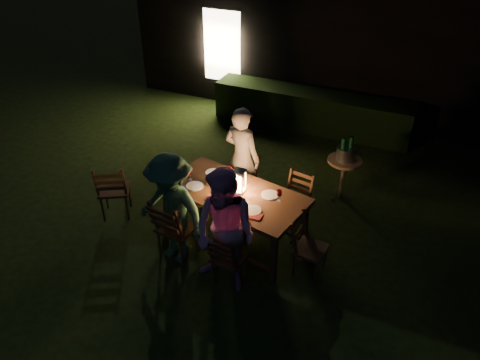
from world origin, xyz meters
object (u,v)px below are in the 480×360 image
at_px(person_house_side, 242,158).
at_px(side_table, 344,164).
at_px(chair_end, 309,257).
at_px(chair_far_left, 240,189).
at_px(bottle_table, 220,178).
at_px(dining_table, 235,197).
at_px(bottle_bucket_a, 342,151).
at_px(person_opp_left, 172,210).
at_px(lantern, 240,182).
at_px(bottle_bucket_b, 350,150).
at_px(chair_near_right, 228,266).
at_px(chair_far_right, 293,211).
at_px(chair_near_left, 177,237).
at_px(person_opp_right, 225,232).
at_px(ice_bucket, 346,154).
at_px(chair_spare, 116,199).

height_order(person_house_side, side_table, person_house_side).
distance_m(chair_end, person_house_side, 1.96).
height_order(chair_far_left, bottle_table, bottle_table).
distance_m(dining_table, bottle_bucket_a, 2.01).
xyz_separation_m(person_opp_left, side_table, (1.78, 2.41, -0.18)).
distance_m(dining_table, bottle_table, 0.34).
xyz_separation_m(chair_end, lantern, (-1.15, 0.28, 0.73)).
bearing_deg(lantern, bottle_bucket_b, 55.38).
distance_m(chair_near_right, bottle_bucket_b, 2.82).
relative_size(person_opp_left, bottle_bucket_a, 5.25).
bearing_deg(lantern, chair_far_right, 43.93).
bearing_deg(person_opp_left, chair_near_right, 3.26).
distance_m(chair_near_left, person_opp_left, 0.52).
bearing_deg(chair_far_left, bottle_table, 109.21).
distance_m(chair_far_right, bottle_table, 1.32).
bearing_deg(chair_end, bottle_table, -96.03).
height_order(chair_far_right, bottle_bucket_a, bottle_bucket_a).
relative_size(chair_near_right, person_opp_right, 0.51).
xyz_separation_m(person_house_side, ice_bucket, (1.46, 0.80, -0.00)).
bearing_deg(chair_far_right, side_table, -105.09).
relative_size(chair_far_left, lantern, 2.72).
height_order(chair_spare, ice_bucket, chair_spare).
distance_m(chair_near_right, bottle_table, 1.26).
distance_m(chair_near_left, bottle_bucket_b, 3.07).
height_order(chair_end, bottle_table, bottle_table).
height_order(person_house_side, bottle_table, person_house_side).
height_order(person_opp_left, lantern, person_opp_left).
bearing_deg(person_opp_left, lantern, 60.11).
bearing_deg(chair_far_left, person_opp_right, 124.23).
distance_m(chair_far_right, person_opp_right, 1.70).
distance_m(chair_end, bottle_bucket_b, 2.08).
bearing_deg(person_opp_left, bottle_table, 76.29).
relative_size(side_table, ice_bucket, 2.50).
height_order(chair_far_left, chair_end, chair_far_left).
bearing_deg(person_opp_left, chair_spare, 171.92).
relative_size(dining_table, chair_far_right, 2.40).
xyz_separation_m(chair_near_left, bottle_bucket_b, (1.82, 2.41, 0.59)).
bearing_deg(bottle_table, lantern, -1.81).
relative_size(dining_table, bottle_bucket_b, 6.85).
bearing_deg(chair_spare, person_house_side, 4.25).
distance_m(chair_near_left, bottle_bucket_a, 2.95).
bearing_deg(dining_table, lantern, 45.00).
distance_m(chair_far_left, lantern, 1.13).
distance_m(chair_near_right, bottle_bucket_a, 2.71).
xyz_separation_m(dining_table, lantern, (0.06, 0.04, 0.24)).
relative_size(side_table, bottle_bucket_b, 2.34).
bearing_deg(dining_table, chair_end, -0.09).
distance_m(chair_near_right, chair_end, 1.09).
height_order(chair_far_right, lantern, lantern).
relative_size(chair_near_left, bottle_bucket_a, 3.34).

